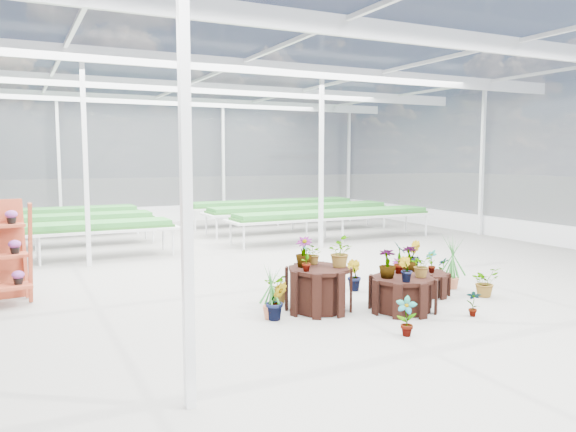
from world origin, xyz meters
name	(u,v)px	position (x,y,z in m)	size (l,w,h in m)	color
ground_plane	(286,290)	(0.00, 0.00, 0.00)	(24.00, 24.00, 0.00)	gray
greenhouse_shell	(286,168)	(0.00, 0.00, 2.25)	(18.00, 24.00, 4.50)	white
steel_frame	(286,168)	(0.00, 0.00, 2.25)	(18.00, 24.00, 4.50)	silver
nursery_benches	(181,225)	(0.00, 7.20, 0.42)	(16.00, 7.00, 0.84)	silver
plinth_tall	(319,289)	(-0.16, -1.51, 0.35)	(1.03, 1.03, 0.70)	black
plinth_mid	(403,294)	(1.04, -2.11, 0.27)	(1.04, 1.04, 0.55)	black
plinth_low	(423,283)	(2.04, -1.41, 0.20)	(0.90, 0.90, 0.40)	black
nursery_plants	(377,272)	(0.98, -1.49, 0.53)	(4.53, 3.12, 1.19)	#296F2C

